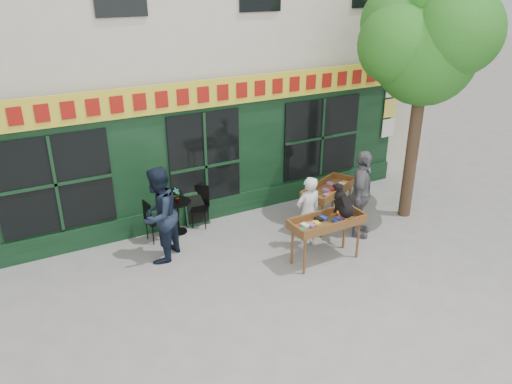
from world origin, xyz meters
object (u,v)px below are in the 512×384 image
book_cart_center (327,224)px  man_right (361,194)px  bistro_table (178,210)px  man_left (159,215)px  woman (308,213)px  book_cart_right (329,191)px  dog (344,200)px

book_cart_center → man_right: (1.30, 0.55, 0.16)m
bistro_table → man_left: size_ratio=0.38×
book_cart_center → man_left: 3.32m
man_right → man_left: bearing=120.7°
bistro_table → man_left: bearing=-127.9°
book_cart_center → man_left: man_left is taller
woman → man_right: man_right is taller
woman → book_cart_right: size_ratio=0.98×
man_right → man_left: size_ratio=0.99×
man_right → dog: bearing=167.7°
book_cart_right → bistro_table: book_cart_right is taller
man_left → man_right: bearing=121.9°
dog → bistro_table: dog is taller
dog → man_right: bearing=31.8°
woman → dog: bearing=116.1°
book_cart_right → bistro_table: 3.43m
dog → man_left: 3.66m
dog → man_left: size_ratio=0.30×
book_cart_center → man_left: bearing=149.8°
dog → bistro_table: 3.70m
book_cart_center → bistro_table: size_ratio=1.98×
woman → man_right: (1.30, -0.10, 0.18)m
dog → man_right: man_right is taller
book_cart_center → woman: bearing=89.5°
dog → book_cart_right: size_ratio=0.37×
book_cart_center → woman: woman is taller
book_cart_right → book_cart_center: bearing=-152.1°
book_cart_right → man_right: man_right is taller
dog → woman: bearing=116.1°
woman → bistro_table: (-2.18, 1.90, -0.25)m
book_cart_right → man_left: man_left is taller
dog → woman: woman is taller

